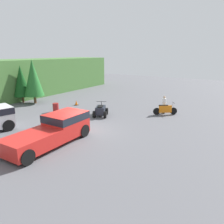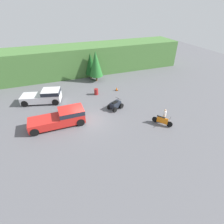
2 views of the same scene
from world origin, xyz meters
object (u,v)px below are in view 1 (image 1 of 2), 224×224
at_px(pickup_truck_red, 55,129).
at_px(dirt_bike, 165,110).
at_px(quad_atv, 101,111).
at_px(rider_person, 164,104).
at_px(steel_barrel, 56,108).
at_px(traffic_cone, 76,103).

relative_size(pickup_truck_red, dirt_bike, 3.07).
bearing_deg(pickup_truck_red, quad_atv, 8.81).
bearing_deg(quad_atv, dirt_bike, -80.17).
xyz_separation_m(rider_person, steel_barrel, (-5.14, 9.35, -0.50)).
relative_size(pickup_truck_red, quad_atv, 2.68).
distance_m(pickup_truck_red, steel_barrel, 7.98).
height_order(pickup_truck_red, rider_person, pickup_truck_red).
height_order(pickup_truck_red, dirt_bike, pickup_truck_red).
xyz_separation_m(quad_atv, steel_barrel, (-1.17, 4.65, -0.06)).
bearing_deg(steel_barrel, traffic_cone, 2.98).
relative_size(dirt_bike, rider_person, 1.11).
xyz_separation_m(dirt_bike, steel_barrel, (-4.78, 9.62, -0.05)).
height_order(pickup_truck_red, quad_atv, pickup_truck_red).
height_order(quad_atv, rider_person, rider_person).
bearing_deg(pickup_truck_red, steel_barrel, 45.68).
relative_size(quad_atv, traffic_cone, 4.01).
distance_m(dirt_bike, traffic_cone, 9.91).
xyz_separation_m(pickup_truck_red, steel_barrel, (5.55, 5.71, -0.51)).
bearing_deg(traffic_cone, pickup_truck_red, -146.37).
bearing_deg(traffic_cone, steel_barrel, -177.02).
distance_m(traffic_cone, steel_barrel, 3.30).
relative_size(dirt_bike, traffic_cone, 3.49).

